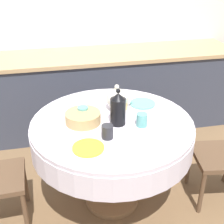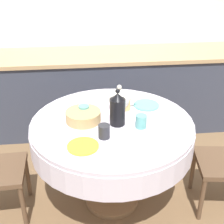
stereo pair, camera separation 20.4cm
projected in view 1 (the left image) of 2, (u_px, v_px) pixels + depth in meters
ground_plane at (112, 200)px, 2.64m from camera, size 12.00×12.00×0.00m
wall_back at (82, 8)px, 3.40m from camera, size 7.00×0.05×2.60m
kitchen_counter at (89, 92)px, 3.51m from camera, size 3.24×0.64×0.89m
dining_table at (112, 136)px, 2.34m from camera, size 1.20×1.20×0.77m
plate_near_left at (88, 148)px, 1.97m from camera, size 0.20×0.20×0.01m
cup_near_left at (107, 132)px, 2.07m from camera, size 0.08×0.08×0.10m
plate_near_right at (160, 135)px, 2.11m from camera, size 0.20×0.20×0.01m
cup_near_right at (142, 120)px, 2.21m from camera, size 0.08×0.08×0.10m
plate_far_left at (70, 110)px, 2.43m from camera, size 0.20×0.20×0.01m
cup_far_left at (83, 113)px, 2.30m from camera, size 0.08×0.08×0.10m
plate_far_right at (143, 104)px, 2.52m from camera, size 0.20×0.20×0.01m
cup_far_right at (123, 103)px, 2.44m from camera, size 0.08×0.08×0.10m
coffee_carafe at (118, 109)px, 2.20m from camera, size 0.11×0.11×0.28m
teapot at (117, 99)px, 2.40m from camera, size 0.23×0.16×0.21m
bread_basket at (83, 118)px, 2.25m from camera, size 0.26×0.26×0.08m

